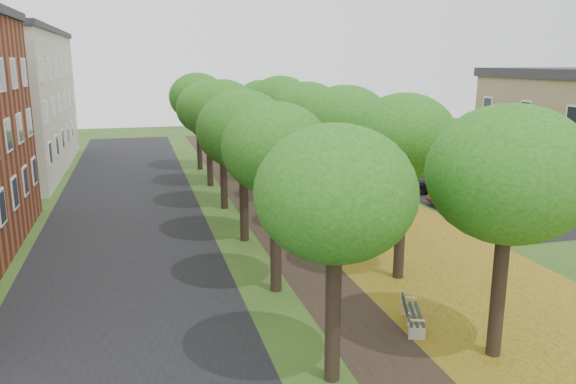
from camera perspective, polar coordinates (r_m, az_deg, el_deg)
ground at (r=16.18m, az=12.16°, el=-16.99°), size 120.00×120.00×0.00m
street_asphalt at (r=28.50m, az=-16.12°, el=-3.77°), size 8.00×70.00×0.01m
footpath at (r=29.27m, az=-1.29°, el=-2.80°), size 3.20×70.00×0.01m
leaf_verge at (r=30.80m, az=7.78°, el=-2.10°), size 7.50×70.00×0.01m
parking_lot at (r=35.72m, az=19.82°, el=-0.65°), size 9.00×16.00×0.01m
tree_row_west at (r=27.85m, az=-5.78°, el=7.12°), size 4.00×34.00×6.89m
tree_row_east at (r=29.02m, az=3.69°, el=7.41°), size 4.00×34.00×6.89m
bench at (r=18.11m, az=12.43°, el=-12.02°), size 1.08×1.85×0.84m
car_silver at (r=31.39m, az=20.58°, el=-1.25°), size 4.15×1.85×1.39m
car_red at (r=33.55m, az=17.22°, el=-0.24°), size 3.75×1.34×1.23m
car_grey at (r=36.42m, az=15.34°, el=1.11°), size 5.50×3.66×1.48m
car_white at (r=37.23m, az=13.79°, el=1.27°), size 4.69×2.56×1.25m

